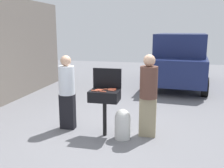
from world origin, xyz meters
name	(u,v)px	position (x,y,z in m)	size (l,w,h in m)	color
ground_plane	(99,132)	(0.00, 0.00, 0.00)	(24.00, 24.00, 0.00)	slate
bbq_grill	(105,97)	(0.18, -0.14, 0.82)	(0.60, 0.44, 0.97)	black
grill_lid_open	(107,78)	(0.18, 0.08, 1.18)	(0.60, 0.05, 0.42)	black
hot_dog_0	(113,90)	(0.34, -0.12, 0.98)	(0.03, 0.03, 0.13)	#AD4228
hot_dog_1	(107,89)	(0.22, -0.08, 0.98)	(0.03, 0.03, 0.13)	#C6593D
hot_dog_2	(100,90)	(0.09, -0.15, 0.98)	(0.03, 0.03, 0.13)	#B74C33
hot_dog_3	(111,90)	(0.32, -0.16, 0.98)	(0.03, 0.03, 0.13)	#C6593D
hot_dog_4	(112,89)	(0.31, -0.05, 0.98)	(0.03, 0.03, 0.13)	#B74C33
hot_dog_5	(99,90)	(0.06, -0.18, 0.98)	(0.03, 0.03, 0.13)	#C6593D
hot_dog_6	(94,91)	(0.00, -0.26, 0.98)	(0.03, 0.03, 0.13)	#C6593D
hot_dog_7	(98,90)	(0.06, -0.23, 0.98)	(0.03, 0.03, 0.13)	#B74C33
hot_dog_8	(113,89)	(0.32, -0.01, 0.98)	(0.03, 0.03, 0.13)	#AD4228
hot_dog_9	(103,92)	(0.18, -0.29, 0.98)	(0.03, 0.03, 0.13)	#C6593D
propane_tank	(123,123)	(0.57, -0.20, 0.32)	(0.32, 0.32, 0.62)	silver
person_left	(67,90)	(-0.73, 0.05, 0.89)	(0.34, 0.34, 1.64)	black
person_right	(148,93)	(1.05, 0.04, 0.92)	(0.36, 0.36, 1.70)	gray
parked_minivan	(180,60)	(1.81, 5.26, 1.03)	(2.32, 4.54, 2.02)	navy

